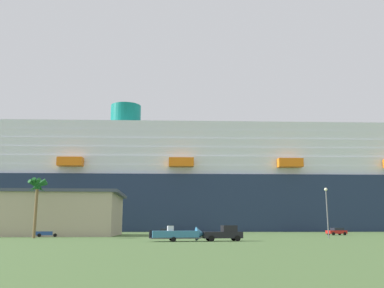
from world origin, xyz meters
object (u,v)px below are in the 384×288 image
Objects in this scene: street_lamp at (327,205)px; parked_car_red_hatchback at (337,231)px; parked_car_black_coupe at (168,233)px; small_boat_on_trailer at (180,234)px; parked_car_blue_suv at (48,232)px; pickup_truck at (224,234)px; cruise_ship at (236,186)px; palm_tree at (37,189)px.

street_lamp is 23.25m from parked_car_red_hatchback.
parked_car_black_coupe is 39.66m from parked_car_red_hatchback.
small_boat_on_trailer is 33.53m from parked_car_blue_suv.
pickup_truck reaches higher than parked_car_blue_suv.
parked_car_red_hatchback is (37.98, 11.43, 0.00)m from parked_car_black_coupe.
pickup_truck is at bearing -155.28° from street_lamp.
cruise_ship is 34.78× the size of street_lamp.
palm_tree is 50.71m from street_lamp.
palm_tree is 2.32× the size of parked_car_blue_suv.
parked_car_blue_suv is 60.50m from parked_car_red_hatchback.
street_lamp is (-2.89, -77.51, -10.22)m from cruise_ship.
cruise_ship is 66.56× the size of parked_car_red_hatchback.
parked_car_blue_suv is (-22.60, 24.77, -0.12)m from small_boat_on_trailer.
palm_tree reaches higher than parked_car_black_coupe.
street_lamp is at bearing -17.33° from parked_car_black_coupe.
parked_car_blue_suv is at bearing 139.69° from pickup_truck.
street_lamp is at bearing 19.93° from small_boat_on_trailer.
cruise_ship is 60.25m from parked_car_red_hatchback.
cruise_ship reaches higher than palm_tree.
cruise_ship is at bearing 50.22° from parked_car_blue_suv.
parked_car_black_coupe and parked_car_blue_suv have the same top height.
pickup_truck is at bearing 2.74° from small_boat_on_trailer.
small_boat_on_trailer is at bearing -160.07° from street_lamp.
pickup_truck is 42.81m from parked_car_red_hatchback.
cruise_ship is at bearing 66.89° from parked_car_black_coupe.
cruise_ship is 90.97m from pickup_truck.
parked_car_red_hatchback is at bearing 10.77° from palm_tree.
cruise_ship reaches higher than parked_car_red_hatchback.
street_lamp is 1.91× the size of parked_car_blue_suv.
parked_car_red_hatchback is at bearing 60.12° from street_lamp.
parked_car_blue_suv is 1.00× the size of parked_car_red_hatchback.
pickup_truck is at bearing -69.71° from parked_car_black_coupe.
small_boat_on_trailer is 1.99× the size of parked_car_red_hatchback.
pickup_truck is 22.61m from street_lamp.
cruise_ship is at bearing 71.42° from small_boat_on_trailer.
parked_car_blue_suv is (-51.87, -62.30, -14.92)m from cruise_ship.
cruise_ship is 33.48× the size of small_boat_on_trailer.
street_lamp is (26.38, 9.57, 4.57)m from small_boat_on_trailer.
small_boat_on_trailer is 1.98× the size of parked_car_blue_suv.
street_lamp reaches higher than pickup_truck.
street_lamp is (49.98, -8.08, -2.86)m from palm_tree.
parked_car_red_hatchback is (11.35, 19.74, -4.70)m from street_lamp.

